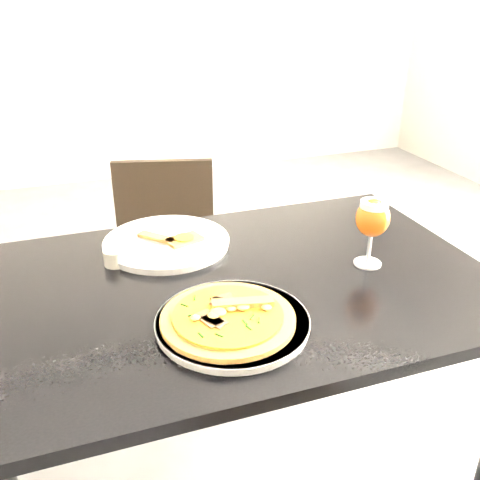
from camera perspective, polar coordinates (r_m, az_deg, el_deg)
name	(u,v)px	position (r m, az deg, el deg)	size (l,w,h in m)	color
ground	(279,464)	(1.86, 4.13, -22.72)	(6.00, 6.00, 0.00)	#57575A
dining_table	(243,311)	(1.33, 0.33, -7.56)	(1.21, 0.81, 0.75)	black
chair_far	(166,266)	(1.98, -7.87, -2.78)	(0.46, 0.46, 0.82)	black
plate_main	(233,323)	(1.12, -0.80, -8.79)	(0.32, 0.32, 0.02)	silver
pizza	(228,317)	(1.10, -1.24, -8.23)	(0.28, 0.28, 0.03)	#A15D27
plate_second	(167,243)	(1.45, -7.82, -0.27)	(0.33, 0.33, 0.02)	silver
crust_scraps	(175,239)	(1.44, -6.93, 0.13)	(0.17, 0.13, 0.01)	#A15D27
loose_crust	(182,263)	(1.35, -6.21, -2.46)	(0.11, 0.03, 0.01)	#A15D27
sauce_cup	(116,256)	(1.38, -13.11, -1.68)	(0.06, 0.06, 0.04)	beige
beer_glass	(373,219)	(1.34, 13.97, 2.24)	(0.08, 0.08, 0.17)	silver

